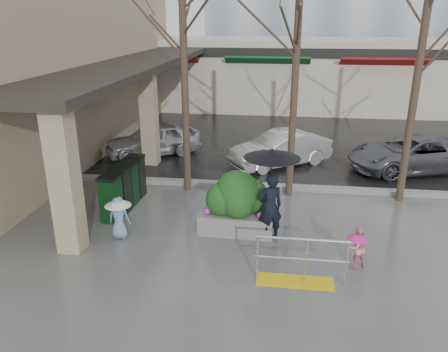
% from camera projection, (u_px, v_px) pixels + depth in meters
% --- Properties ---
extents(ground, '(120.00, 120.00, 0.00)m').
position_uv_depth(ground, '(239.00, 249.00, 10.38)').
color(ground, '#51514F').
rests_on(ground, ground).
extents(street_asphalt, '(120.00, 36.00, 0.01)m').
position_uv_depth(street_asphalt, '(270.00, 95.00, 30.86)').
color(street_asphalt, black).
rests_on(street_asphalt, ground).
extents(curb, '(120.00, 0.30, 0.15)m').
position_uv_depth(curb, '(251.00, 186.00, 14.08)').
color(curb, gray).
rests_on(curb, ground).
extents(near_building, '(6.00, 18.00, 8.00)m').
position_uv_depth(near_building, '(38.00, 48.00, 17.57)').
color(near_building, tan).
rests_on(near_building, ground).
extents(canopy_slab, '(2.80, 18.00, 0.25)m').
position_uv_depth(canopy_slab, '(139.00, 59.00, 17.18)').
color(canopy_slab, '#2D2823').
rests_on(canopy_slab, pillar_front).
extents(pillar_front, '(0.55, 0.55, 3.50)m').
position_uv_depth(pillar_front, '(65.00, 180.00, 9.80)').
color(pillar_front, tan).
rests_on(pillar_front, ground).
extents(pillar_back, '(0.55, 0.55, 3.50)m').
position_uv_depth(pillar_back, '(149.00, 118.00, 15.85)').
color(pillar_back, tan).
rests_on(pillar_back, ground).
extents(storefront_row, '(34.00, 6.74, 4.00)m').
position_uv_depth(storefront_row, '(302.00, 73.00, 26.17)').
color(storefront_row, beige).
rests_on(storefront_row, ground).
extents(handrail, '(1.90, 0.50, 1.03)m').
position_uv_depth(handrail, '(299.00, 266.00, 8.97)').
color(handrail, yellow).
rests_on(handrail, ground).
extents(tree_west, '(3.20, 3.20, 6.80)m').
position_uv_depth(tree_west, '(183.00, 21.00, 12.24)').
color(tree_west, '#382B21').
rests_on(tree_west, ground).
extents(tree_midwest, '(3.20, 3.20, 7.00)m').
position_uv_depth(tree_midwest, '(298.00, 15.00, 11.79)').
color(tree_midwest, '#382B21').
rests_on(tree_midwest, ground).
extents(tree_mideast, '(3.20, 3.20, 6.50)m').
position_uv_depth(tree_mideast, '(424.00, 30.00, 11.51)').
color(tree_mideast, '#382B21').
rests_on(tree_mideast, ground).
extents(woman, '(1.35, 1.35, 2.34)m').
position_uv_depth(woman, '(271.00, 185.00, 10.38)').
color(woman, black).
rests_on(woman, ground).
extents(child_pink, '(0.58, 0.53, 0.96)m').
position_uv_depth(child_pink, '(357.00, 245.00, 9.47)').
color(child_pink, pink).
rests_on(child_pink, ground).
extents(child_blue, '(0.66, 0.66, 1.09)m').
position_uv_depth(child_blue, '(119.00, 213.00, 10.73)').
color(child_blue, '#6E92C4').
rests_on(child_blue, ground).
extents(planter, '(1.89, 1.11, 1.63)m').
position_uv_depth(planter, '(237.00, 203.00, 11.03)').
color(planter, slate).
rests_on(planter, ground).
extents(news_boxes, '(0.62, 2.32, 1.28)m').
position_uv_depth(news_boxes, '(124.00, 187.00, 12.45)').
color(news_boxes, '#0C3512').
rests_on(news_boxes, ground).
extents(car_a, '(3.96, 3.07, 1.26)m').
position_uv_depth(car_a, '(153.00, 140.00, 17.26)').
color(car_a, '#AEAEB3').
rests_on(car_a, ground).
extents(car_b, '(3.90, 3.28, 1.26)m').
position_uv_depth(car_b, '(280.00, 149.00, 16.03)').
color(car_b, silver).
rests_on(car_b, ground).
extents(car_c, '(4.94, 3.30, 1.26)m').
position_uv_depth(car_c, '(413.00, 154.00, 15.48)').
color(car_c, slate).
rests_on(car_c, ground).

